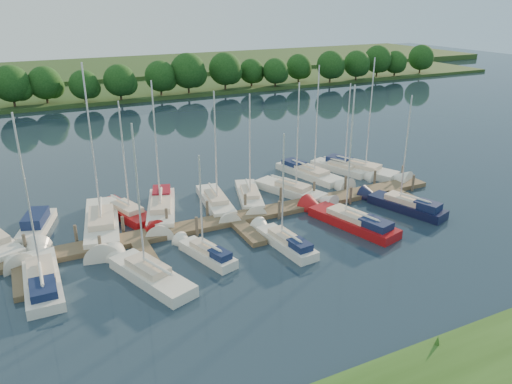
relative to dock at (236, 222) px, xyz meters
name	(u,v)px	position (x,y,z in m)	size (l,w,h in m)	color
ground	(280,265)	(0.00, -7.31, -0.20)	(260.00, 260.00, 0.00)	#192632
dock	(236,222)	(0.00, 0.00, 0.00)	(40.00, 6.00, 0.40)	brown
mooring_pilings	(231,212)	(0.00, 1.13, 0.40)	(38.24, 2.84, 2.00)	#473D33
far_shore	(94,90)	(0.00, 67.69, 0.10)	(180.00, 30.00, 0.60)	#214018
distant_hill	(76,71)	(0.00, 92.69, 0.50)	(220.00, 40.00, 1.40)	#334B20
treeline	(117,78)	(2.25, 54.90, 3.83)	(145.02, 9.38, 8.11)	#38281C
motorboat	(36,227)	(-14.63, 5.78, 0.16)	(3.47, 6.46, 1.79)	silver
sailboat_n_2	(102,227)	(-9.94, 3.68, 0.08)	(4.09, 10.77, 13.46)	silver
sailboat_n_3	(128,214)	(-7.56, 5.22, 0.08)	(3.91, 7.95, 10.22)	maroon
sailboat_n_4	(161,211)	(-4.90, 4.58, 0.14)	(4.44, 9.23, 11.77)	silver
sailboat_n_5	(217,204)	(-0.08, 4.07, 0.07)	(2.87, 8.36, 10.56)	silver
sailboat_n_6	(250,198)	(3.16, 4.10, 0.07)	(3.85, 7.94, 10.01)	silver
sailboat_n_7	(294,192)	(7.35, 3.44, 0.08)	(4.52, 8.35, 10.82)	silver
sailboat_n_8	(312,174)	(11.49, 6.89, 0.11)	(3.89, 9.37, 11.64)	silver
sailboat_n_9	(343,169)	(15.31, 6.84, 0.07)	(3.87, 7.51, 9.62)	silver
sailboat_n_10	(361,170)	(16.79, 5.63, 0.12)	(5.60, 9.46, 12.21)	silver
sailboat_s_0	(42,278)	(-14.85, -2.41, 0.12)	(2.25, 9.03, 11.41)	silver
sailboat_s_1	(148,275)	(-8.62, -5.14, 0.09)	(4.26, 8.34, 10.83)	silver
sailboat_s_2	(206,254)	(-4.19, -4.13, 0.12)	(2.80, 6.01, 7.86)	silver
sailboat_s_3	(285,242)	(1.64, -5.07, 0.12)	(2.19, 6.89, 8.86)	silver
sailboat_s_4	(350,222)	(8.11, -4.21, 0.13)	(4.10, 9.20, 11.62)	maroon
sailboat_s_5	(404,206)	(14.19, -3.75, 0.14)	(3.87, 7.96, 10.31)	black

